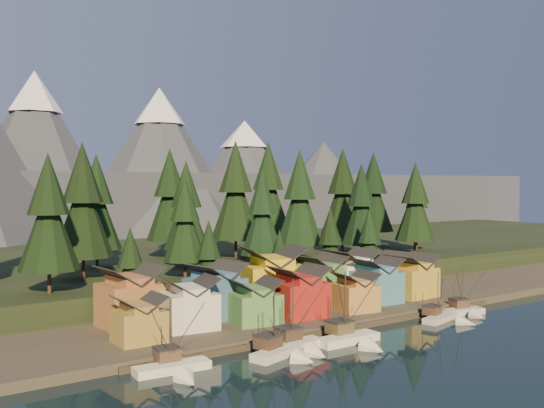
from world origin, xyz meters
TOP-DOWN VIEW (x-y plane):
  - ground at (0.00, 0.00)m, footprint 500.00×500.00m
  - shore_strip at (0.00, 40.00)m, footprint 400.00×50.00m
  - hillside at (0.00, 90.00)m, footprint 420.00×100.00m
  - dock at (0.00, 16.50)m, footprint 80.00×4.00m
  - mountain_ridge at (-4.20, 213.59)m, footprint 560.00×190.00m
  - boat_0 at (-33.63, 10.55)m, footprint 10.99×11.83m
  - boat_1 at (-17.45, 8.23)m, footprint 9.92×10.51m
  - boat_2 at (-13.04, 9.82)m, footprint 10.08×10.92m
  - boat_3 at (-3.89, 7.72)m, footprint 11.42×12.43m
  - boat_5 at (21.20, 9.63)m, footprint 10.01×10.54m
  - boat_6 at (29.21, 11.06)m, footprint 8.75×9.32m
  - house_front_0 at (-33.36, 23.56)m, footprint 7.17×6.78m
  - house_front_1 at (-23.06, 26.74)m, footprint 9.44×9.16m
  - house_front_2 at (-11.97, 23.93)m, footprint 8.96×9.01m
  - house_front_3 at (-2.58, 23.61)m, footprint 9.39×8.99m
  - house_front_4 at (9.41, 21.60)m, footprint 8.32×8.77m
  - house_front_5 at (18.10, 24.47)m, footprint 9.10×8.37m
  - house_front_6 at (28.98, 24.93)m, footprint 9.18×8.69m
  - house_back_0 at (-30.41, 34.49)m, footprint 10.02×9.68m
  - house_back_1 at (-15.48, 31.43)m, footprint 10.16×10.25m
  - house_back_2 at (-1.64, 33.26)m, footprint 13.37×12.72m
  - house_back_3 at (9.65, 32.24)m, footprint 10.02×9.06m
  - house_back_4 at (18.41, 32.31)m, footprint 9.60×9.25m
  - house_back_5 at (28.84, 31.55)m, footprint 8.86×8.94m
  - tree_hill_2 at (-40.00, 48.00)m, footprint 10.82×10.82m
  - tree_hill_3 at (-30.00, 60.00)m, footprint 12.06×12.06m
  - tree_hill_4 at (-22.00, 75.00)m, footprint 11.40×11.40m
  - tree_hill_5 at (-12.00, 50.00)m, footprint 9.10×9.10m
  - tree_hill_6 at (-4.00, 65.00)m, footprint 10.76×10.76m
  - tree_hill_7 at (6.00, 48.00)m, footprint 9.88×9.88m
  - tree_hill_8 at (14.00, 72.00)m, footprint 13.27×13.27m
  - tree_hill_9 at (22.00, 55.00)m, footprint 12.05×12.05m
  - tree_hill_10 at (30.00, 80.00)m, footprint 13.62×13.62m
  - tree_hill_11 at (38.00, 50.00)m, footprint 10.63×10.63m
  - tree_hill_12 at (46.00, 66.00)m, footprint 12.75×12.75m
  - tree_hill_13 at (56.00, 48.00)m, footprint 10.93×10.93m
  - tree_hill_14 at (64.00, 72.00)m, footprint 12.60×12.60m
  - tree_hill_15 at (0.00, 82.00)m, footprint 12.39×12.39m
  - tree_hill_17 at (68.00, 58.00)m, footprint 9.48×9.48m
  - tree_shore_0 at (-28.00, 40.00)m, footprint 7.04×7.04m
  - tree_shore_1 at (-12.00, 40.00)m, footprint 7.35×7.35m
  - tree_shore_2 at (5.00, 40.00)m, footprint 6.21×6.21m
  - tree_shore_3 at (19.00, 40.00)m, footprint 8.10×8.10m
  - tree_shore_4 at (31.00, 40.00)m, footprint 7.81×7.81m

SIDE VIEW (x-z plane):
  - ground at x=0.00m, z-range 0.00..0.00m
  - dock at x=0.00m, z-range 0.00..1.00m
  - shore_strip at x=0.00m, z-range 0.00..1.50m
  - boat_5 at x=21.20m, z-range -3.27..6.99m
  - boat_0 at x=-33.63m, z-range -3.62..7.68m
  - boat_6 at x=29.21m, z-range -3.22..7.53m
  - boat_3 at x=-3.89m, z-range -3.97..8.64m
  - boat_1 at x=-17.45m, z-range -3.58..8.27m
  - boat_2 at x=-13.04m, z-range -3.70..8.40m
  - hillside at x=0.00m, z-range 0.00..6.00m
  - house_front_0 at x=-33.36m, z-range 1.68..8.80m
  - house_front_4 at x=9.41m, z-range 1.68..8.93m
  - house_front_2 at x=-11.97m, z-range 1.69..9.33m
  - house_front_1 at x=-23.06m, z-range 1.72..10.33m
  - house_back_5 at x=28.84m, z-range 1.72..10.51m
  - house_front_6 at x=28.98m, z-range 1.73..10.72m
  - house_front_5 at x=18.10m, z-range 1.73..10.77m
  - house_front_3 at x=-2.58m, z-range 1.73..10.87m
  - house_back_3 at x=9.65m, z-range 1.74..11.33m
  - house_back_1 at x=-15.48m, z-range 1.75..11.62m
  - house_back_4 at x=18.41m, z-range 1.75..11.79m
  - house_back_0 at x=-30.41m, z-range 1.76..11.95m
  - house_back_2 at x=-1.64m, z-range 1.80..13.61m
  - tree_shore_2 at x=5.00m, z-range 2.16..16.63m
  - tree_shore_0 at x=-28.00m, z-range 2.26..18.66m
  - tree_shore_1 at x=-12.00m, z-range 2.29..19.40m
  - tree_shore_4 at x=31.00m, z-range 2.34..20.54m
  - tree_shore_3 at x=19.00m, z-range 2.37..21.24m
  - tree_hill_5 at x=-12.00m, z-range 6.99..28.20m
  - tree_hill_17 at x=68.00m, z-range 7.03..29.10m
  - tree_hill_7 at x=6.00m, z-range 7.07..30.08m
  - tree_hill_11 at x=38.00m, z-range 7.15..31.91m
  - tree_hill_6 at x=-4.00m, z-range 7.17..32.24m
  - tree_hill_2 at x=-40.00m, z-range 7.18..32.38m
  - tree_hill_13 at x=56.00m, z-range 7.19..32.65m
  - tree_hill_4 at x=-22.00m, z-range 7.24..33.81m
  - tree_hill_9 at x=22.00m, z-range 7.31..35.38m
  - tree_hill_3 at x=-30.00m, z-range 7.31..35.41m
  - tree_hill_15 at x=0.00m, z-range 7.35..36.20m
  - tree_hill_14 at x=64.00m, z-range 7.37..36.74m
  - tree_hill_12 at x=46.00m, z-range 7.39..37.08m
  - tree_hill_8 at x=14.00m, z-range 7.45..38.35m
  - tree_hill_10 at x=30.00m, z-range 7.48..39.21m
  - mountain_ridge at x=-4.20m, z-range -18.94..71.06m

